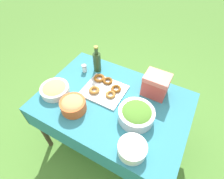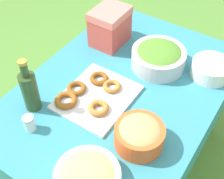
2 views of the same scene
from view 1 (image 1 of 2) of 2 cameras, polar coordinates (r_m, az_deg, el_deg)
The scene contains 10 objects.
ground_plane at distance 2.19m, azimuth 0.20°, elevation -15.92°, with size 14.00×14.00×0.00m, color #568C38.
picnic_table at distance 1.64m, azimuth 0.25°, elevation -5.85°, with size 1.34×0.93×0.74m.
salad_bowl at distance 1.41m, azimuth 7.94°, elevation -7.95°, with size 0.29×0.29×0.12m.
pasta_bowl at distance 1.68m, azimuth -18.18°, elevation 0.11°, with size 0.26×0.26×0.08m.
donut_platter at distance 1.64m, azimuth -2.54°, elevation 0.33°, with size 0.38×0.34×0.04m.
plate_stack at distance 1.29m, azimuth 6.60°, elevation -18.68°, with size 0.21×0.21×0.08m.
olive_oil_bottle at distance 1.78m, azimuth -4.92°, elevation 9.14°, with size 0.08×0.08×0.29m.
bread_bowl at distance 1.49m, azimuth -12.61°, elevation -4.86°, with size 0.22×0.22×0.12m.
cooler_box at distance 1.59m, azimuth 14.11°, elevation 1.48°, with size 0.22×0.17×0.22m.
salt_shaker at distance 1.83m, azimuth -9.01°, elevation 6.88°, with size 0.05×0.05×0.08m.
Camera 1 is at (0.46, -0.86, 1.97)m, focal length 28.00 mm.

